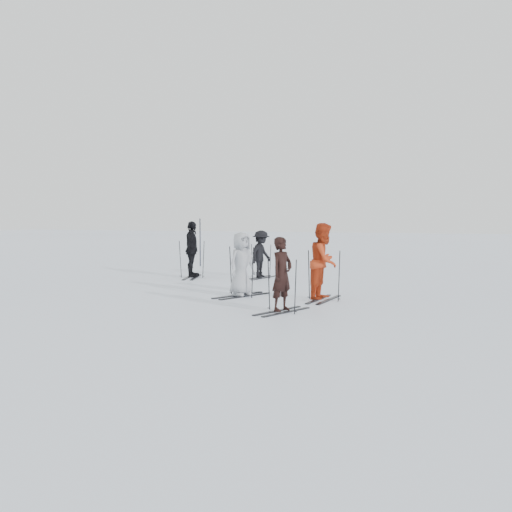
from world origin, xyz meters
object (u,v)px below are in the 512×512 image
at_px(skier_near_dark, 282,275).
at_px(skier_grey, 241,265).
at_px(skier_red, 324,262).
at_px(skier_uphill_far, 261,255).
at_px(skier_uphill_left, 192,250).
at_px(piste_marker, 200,242).

height_order(skier_near_dark, skier_grey, skier_grey).
relative_size(skier_near_dark, skier_grey, 0.98).
relative_size(skier_red, skier_uphill_far, 1.20).
bearing_deg(skier_red, skier_uphill_far, 42.07).
xyz_separation_m(skier_grey, skier_uphill_left, (-3.29, 3.62, 0.12)).
distance_m(skier_grey, skier_uphill_far, 4.47).
bearing_deg(skier_uphill_left, piste_marker, 6.09).
height_order(skier_red, skier_grey, skier_red).
distance_m(skier_uphill_far, piste_marker, 5.33).
bearing_deg(skier_grey, skier_red, -63.97).
bearing_deg(skier_uphill_far, skier_uphill_left, 119.78).
height_order(skier_red, skier_uphill_left, skier_red).
bearing_deg(skier_uphill_left, skier_red, -139.28).
xyz_separation_m(skier_near_dark, skier_red, (0.44, 2.07, 0.14)).
bearing_deg(skier_uphill_far, skier_red, -131.12).
bearing_deg(skier_uphill_far, skier_near_dark, -144.43).
distance_m(skier_red, skier_grey, 2.20).
xyz_separation_m(skier_grey, skier_uphill_far, (-1.03, 4.35, -0.03)).
relative_size(skier_grey, skier_uphill_left, 0.87).
distance_m(skier_red, piste_marker, 10.62).
height_order(skier_uphill_left, skier_uphill_far, skier_uphill_left).
relative_size(skier_uphill_far, piste_marker, 0.79).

